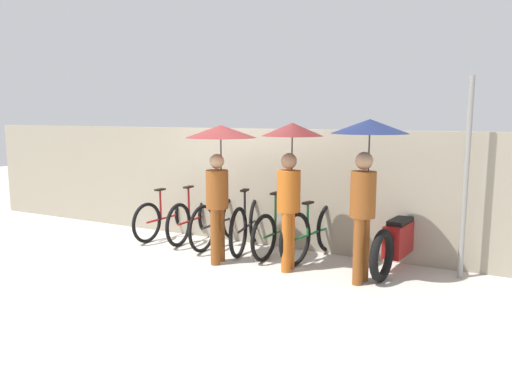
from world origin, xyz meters
TOP-DOWN VIEW (x-y plane):
  - ground_plane at (0.00, 0.00)m, footprint 30.00×30.00m
  - back_wall at (0.00, 1.69)m, footprint 12.01×0.12m
  - parked_bicycle_0 at (-1.39, 1.39)m, footprint 0.44×1.75m
  - parked_bicycle_1 at (-0.83, 1.40)m, footprint 0.44×1.72m
  - parked_bicycle_2 at (-0.28, 1.29)m, footprint 0.44×1.73m
  - parked_bicycle_3 at (0.28, 1.28)m, footprint 0.52×1.73m
  - parked_bicycle_4 at (0.83, 1.34)m, footprint 0.44×1.77m
  - parked_bicycle_5 at (1.39, 1.28)m, footprint 0.47×1.77m
  - pedestrian_leading at (0.24, 0.50)m, footprint 1.03×1.03m
  - pedestrian_center at (1.28, 0.66)m, footprint 0.84×0.84m
  - pedestrian_trailing at (2.34, 0.62)m, footprint 0.97×0.97m
  - motorcycle at (2.62, 1.39)m, footprint 0.58×2.06m
  - awning_pole at (3.43, 1.33)m, footprint 0.07×0.07m

SIDE VIEW (x-z plane):
  - ground_plane at x=0.00m, z-range 0.00..0.00m
  - parked_bicycle_0 at x=-1.39m, z-range -0.16..0.87m
  - parked_bicycle_4 at x=0.83m, z-range -0.13..0.86m
  - parked_bicycle_1 at x=-0.83m, z-range -0.13..0.87m
  - parked_bicycle_2 at x=-0.28m, z-range -0.12..0.90m
  - motorcycle at x=2.62m, z-range -0.06..0.85m
  - parked_bicycle_3 at x=0.28m, z-range -0.15..0.95m
  - parked_bicycle_5 at x=1.39m, z-range -0.14..0.95m
  - back_wall at x=0.00m, z-range 0.00..1.90m
  - awning_pole at x=3.43m, z-range 0.00..2.61m
  - pedestrian_center at x=1.28m, z-range 0.50..2.52m
  - pedestrian_leading at x=0.24m, z-range 0.58..2.57m
  - pedestrian_trailing at x=2.34m, z-range 0.58..2.65m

